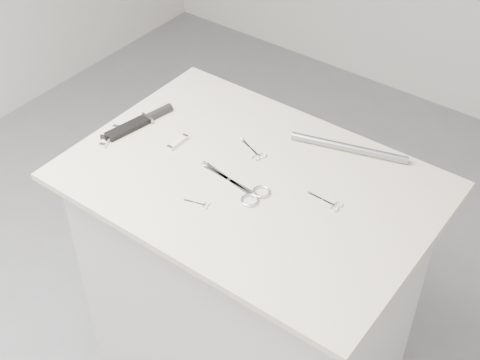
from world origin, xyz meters
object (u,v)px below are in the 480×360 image
Objects in this scene: plinth at (250,289)px; sheathed_knife at (142,121)px; tiny_scissors at (200,204)px; pocket_knife_b at (178,142)px; embroidery_scissors_b at (255,153)px; large_shears at (246,190)px; embroidery_scissors_a at (330,203)px; pocket_knife_a at (109,136)px; metal_rail at (349,148)px.

plinth is 3.82× the size of sheathed_knife.
pocket_knife_b is (-0.22, 0.16, 0.00)m from tiny_scissors.
embroidery_scissors_b is 0.46× the size of sheathed_knife.
pocket_knife_b is at bearing -179.38° from plinth.
large_shears is 0.29m from pocket_knife_b.
embroidery_scissors_a is 0.29m from embroidery_scissors_b.
pocket_knife_a is (-0.44, -0.10, 0.48)m from plinth.
pocket_knife_b reaches higher than plinth.
large_shears is 2.87× the size of pocket_knife_b.
embroidery_scissors_b is at bearing -83.06° from pocket_knife_a.
metal_rail reaches higher than embroidery_scissors_b.
embroidery_scissors_b is at bearing 120.12° from plinth.
pocket_knife_b is 0.49m from metal_rail.
pocket_knife_b is 0.23× the size of metal_rail.
sheathed_knife reaches higher than tiny_scissors.
large_shears is 0.65× the size of metal_rail.
embroidery_scissors_a is at bearing 10.33° from plinth.
pocket_knife_a reaches higher than large_shears.
metal_rail reaches higher than large_shears.
embroidery_scissors_b is 0.32× the size of metal_rail.
pocket_knife_b reaches higher than embroidery_scissors_a.
metal_rail reaches higher than embroidery_scissors_a.
plinth is 4.04× the size of large_shears.
large_shears is 2.19× the size of embroidery_scissors_a.
embroidery_scissors_b is 0.26m from tiny_scissors.
metal_rail reaches higher than tiny_scissors.
pocket_knife_b is at bearing -173.15° from embroidery_scissors_a.
metal_rail is at bearing 60.38° from embroidery_scissors_b.
large_shears is at bearing -98.82° from pocket_knife_b.
large_shears is 2.13× the size of pocket_knife_a.
pocket_knife_b reaches higher than tiny_scissors.
pocket_knife_a is at bearing -148.38° from metal_rail.
embroidery_scissors_a is 0.94× the size of embroidery_scissors_b.
embroidery_scissors_b is 1.52× the size of tiny_scissors.
plinth is 0.66m from pocket_knife_a.
metal_rail is (0.21, 0.17, 0.01)m from embroidery_scissors_b.
embroidery_scissors_a is at bearing 20.83° from tiny_scissors.
sheathed_knife is at bearing -145.13° from embroidery_scissors_b.
embroidery_scissors_b is at bearing -63.67° from pocket_knife_b.
sheathed_knife reaches higher than embroidery_scissors_b.
pocket_knife_b reaches higher than large_shears.
sheathed_knife and metal_rail have the same top height.
pocket_knife_b is at bearing 177.14° from large_shears.
large_shears is 0.23m from embroidery_scissors_a.
pocket_knife_a reaches higher than pocket_knife_b.
tiny_scissors is 0.92× the size of pocket_knife_b.
large_shears is at bearing -41.67° from embroidery_scissors_b.
tiny_scissors is 0.68× the size of pocket_knife_a.
tiny_scissors is 0.27m from pocket_knife_b.
pocket_knife_a is (-0.39, -0.20, 0.00)m from embroidery_scissors_b.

